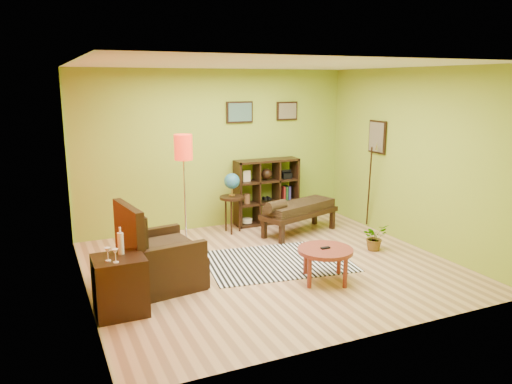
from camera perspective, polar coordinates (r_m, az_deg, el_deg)
name	(u,v)px	position (r m, az deg, el deg)	size (l,w,h in m)	color
ground	(270,266)	(7.23, 1.66, -8.42)	(5.00, 5.00, 0.00)	tan
room_shell	(265,141)	(6.77, 0.99, 5.88)	(5.04, 4.54, 2.82)	#8DAA30
zebra_rug	(278,261)	(7.38, 2.49, -7.91)	(2.05, 1.45, 0.01)	white
coffee_table	(325,253)	(6.64, 7.91, -6.93)	(0.73, 0.73, 0.47)	maroon
armchair	(157,261)	(6.56, -11.22, -7.72)	(1.04, 1.04, 1.12)	black
side_cabinet	(120,285)	(5.91, -15.28, -10.23)	(0.57, 0.52, 0.99)	black
floor_lamp	(184,158)	(7.41, -8.27, 3.85)	(0.28, 0.28, 1.83)	silver
globe_table	(232,188)	(8.57, -2.77, 0.47)	(0.43, 0.43, 1.05)	black
cube_shelf	(267,192)	(9.19, 1.30, 0.06)	(1.20, 0.35, 1.20)	black
bench	(298,210)	(8.60, 4.81, -2.02)	(1.55, 0.95, 0.68)	black
potted_plant	(374,240)	(8.04, 13.37, -5.35)	(0.38, 0.42, 0.33)	#26661E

